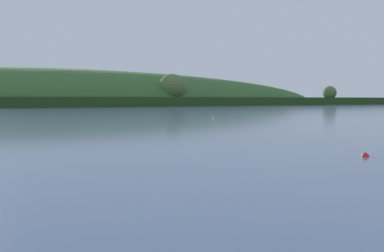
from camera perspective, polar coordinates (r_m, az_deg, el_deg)
far_shoreline_hill at (r=248.21m, az=-18.10°, el=2.66°), size 478.15×114.62×40.62m
mooring_buoy_foreground at (r=28.65m, az=21.89°, el=-3.75°), size 0.47×0.47×0.55m
mooring_buoy_off_fishing_boat at (r=77.61m, az=2.92°, el=0.98°), size 0.73×0.73×0.81m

